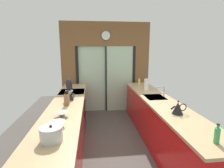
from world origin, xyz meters
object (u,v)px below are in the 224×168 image
(oven_range, at_px, (73,110))
(stock_pot, at_px, (51,134))
(stand_mixer, at_px, (69,91))
(soap_bottle_near, at_px, (217,135))
(paper_towel_roll, at_px, (146,85))
(mixing_bowl_far, at_px, (62,114))
(knife_block, at_px, (67,99))
(kettle, at_px, (178,108))
(soap_bottle_far, at_px, (139,82))
(mixing_bowl_near, at_px, (58,124))

(oven_range, bearing_deg, stock_pot, -89.55)
(stand_mixer, bearing_deg, oven_range, 91.63)
(soap_bottle_near, bearing_deg, paper_towel_roll, 90.00)
(oven_range, relative_size, soap_bottle_near, 4.12)
(mixing_bowl_far, height_order, stand_mixer, stand_mixer)
(knife_block, xyz_separation_m, stock_pot, (-0.00, -1.30, -0.02))
(stock_pot, bearing_deg, kettle, 19.55)
(soap_bottle_far, xyz_separation_m, paper_towel_roll, (0.00, -0.66, 0.05))
(kettle, distance_m, paper_towel_roll, 1.62)
(mixing_bowl_near, relative_size, kettle, 0.80)
(mixing_bowl_far, xyz_separation_m, soap_bottle_near, (1.78, -0.97, 0.05))
(mixing_bowl_near, xyz_separation_m, mixing_bowl_far, (0.00, 0.35, -0.00))
(mixing_bowl_near, distance_m, stand_mixer, 1.34)
(mixing_bowl_near, distance_m, mixing_bowl_far, 0.35)
(stock_pot, xyz_separation_m, kettle, (1.78, 0.63, 0.01))
(stock_pot, height_order, paper_towel_roll, paper_towel_roll)
(mixing_bowl_far, xyz_separation_m, paper_towel_roll, (1.78, 1.54, 0.10))
(stock_pot, bearing_deg, stand_mixer, 90.00)
(soap_bottle_near, bearing_deg, knife_block, 138.92)
(oven_range, height_order, soap_bottle_far, soap_bottle_far)
(stock_pot, bearing_deg, paper_towel_roll, 51.69)
(kettle, bearing_deg, oven_range, 136.46)
(oven_range, bearing_deg, knife_block, -88.99)
(mixing_bowl_near, bearing_deg, soap_bottle_far, 55.06)
(mixing_bowl_near, bearing_deg, knife_block, 90.00)
(mixing_bowl_far, height_order, kettle, kettle)
(knife_block, relative_size, soap_bottle_near, 1.22)
(stock_pot, distance_m, paper_towel_roll, 2.87)
(oven_range, relative_size, knife_block, 3.38)
(oven_range, distance_m, mixing_bowl_far, 1.71)
(stock_pot, bearing_deg, soap_bottle_far, 58.53)
(stock_pot, relative_size, soap_bottle_near, 1.13)
(mixing_bowl_near, height_order, knife_block, knife_block)
(mixing_bowl_near, xyz_separation_m, stock_pot, (0.00, -0.36, 0.04))
(stock_pot, xyz_separation_m, soap_bottle_far, (1.78, 2.91, 0.01))
(mixing_bowl_far, distance_m, stand_mixer, 0.99)
(stand_mixer, bearing_deg, mixing_bowl_near, -90.00)
(oven_range, distance_m, soap_bottle_far, 1.97)
(stand_mixer, bearing_deg, soap_bottle_near, -47.59)
(mixing_bowl_far, relative_size, knife_block, 0.75)
(mixing_bowl_near, relative_size, stock_pot, 0.83)
(mixing_bowl_near, height_order, stand_mixer, stand_mixer)
(oven_range, xyz_separation_m, stock_pot, (0.02, -2.34, 0.55))
(stand_mixer, distance_m, stock_pot, 1.70)
(knife_block, bearing_deg, mixing_bowl_near, -90.00)
(oven_range, height_order, soap_bottle_near, soap_bottle_near)
(soap_bottle_far, relative_size, paper_towel_roll, 0.72)
(mixing_bowl_far, height_order, soap_bottle_far, soap_bottle_far)
(soap_bottle_near, bearing_deg, kettle, 89.86)
(stock_pot, height_order, kettle, kettle)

